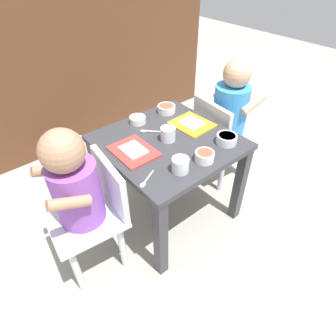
# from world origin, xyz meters

# --- Properties ---
(ground_plane) EXTENTS (7.00, 7.00, 0.00)m
(ground_plane) POSITION_xyz_m (0.00, 0.00, 0.00)
(ground_plane) COLOR #9E998E
(kitchen_cabinet_back) EXTENTS (2.15, 0.34, 0.99)m
(kitchen_cabinet_back) POSITION_xyz_m (0.00, 1.07, 0.50)
(kitchen_cabinet_back) COLOR #56331E
(kitchen_cabinet_back) RESTS_ON ground
(dining_table) EXTENTS (0.56, 0.56, 0.46)m
(dining_table) POSITION_xyz_m (0.00, 0.00, 0.38)
(dining_table) COLOR #333338
(dining_table) RESTS_ON ground
(seated_child_left) EXTENTS (0.31, 0.31, 0.70)m
(seated_child_left) POSITION_xyz_m (-0.44, -0.01, 0.44)
(seated_child_left) COLOR silver
(seated_child_left) RESTS_ON ground
(seated_child_right) EXTENTS (0.31, 0.31, 0.71)m
(seated_child_right) POSITION_xyz_m (0.44, 0.02, 0.44)
(seated_child_right) COLOR silver
(seated_child_right) RESTS_ON ground
(dog) EXTENTS (0.39, 0.37, 0.31)m
(dog) POSITION_xyz_m (-0.17, 0.51, 0.20)
(dog) COLOR beige
(dog) RESTS_ON ground
(food_tray_left) EXTENTS (0.15, 0.20, 0.02)m
(food_tray_left) POSITION_xyz_m (-0.17, 0.02, 0.47)
(food_tray_left) COLOR red
(food_tray_left) RESTS_ON dining_table
(food_tray_right) EXTENTS (0.17, 0.19, 0.02)m
(food_tray_right) POSITION_xyz_m (0.17, 0.02, 0.47)
(food_tray_right) COLOR gold
(food_tray_right) RESTS_ON dining_table
(water_cup_left) EXTENTS (0.07, 0.07, 0.06)m
(water_cup_left) POSITION_xyz_m (0.00, -0.00, 0.49)
(water_cup_left) COLOR white
(water_cup_left) RESTS_ON dining_table
(water_cup_right) EXTENTS (0.07, 0.07, 0.06)m
(water_cup_right) POSITION_xyz_m (-0.10, -0.19, 0.49)
(water_cup_right) COLOR white
(water_cup_right) RESTS_ON dining_table
(cereal_bowl_right_side) EXTENTS (0.08, 0.08, 0.03)m
(cereal_bowl_right_side) POSITION_xyz_m (-0.02, 0.21, 0.48)
(cereal_bowl_right_side) COLOR white
(cereal_bowl_right_side) RESTS_ON dining_table
(veggie_bowl_far) EXTENTS (0.08, 0.08, 0.04)m
(veggie_bowl_far) POSITION_xyz_m (0.02, -0.21, 0.49)
(veggie_bowl_far) COLOR white
(veggie_bowl_far) RESTS_ON dining_table
(cereal_bowl_left_side) EXTENTS (0.09, 0.09, 0.04)m
(cereal_bowl_left_side) POSITION_xyz_m (0.18, -0.18, 0.48)
(cereal_bowl_left_side) COLOR white
(cereal_bowl_left_side) RESTS_ON dining_table
(veggie_bowl_near) EXTENTS (0.09, 0.09, 0.04)m
(veggie_bowl_near) POSITION_xyz_m (0.16, 0.20, 0.48)
(veggie_bowl_near) COLOR white
(veggie_bowl_near) RESTS_ON dining_table
(spoon_by_left_tray) EXTENTS (0.08, 0.08, 0.01)m
(spoon_by_left_tray) POSITION_xyz_m (-0.03, 0.11, 0.47)
(spoon_by_left_tray) COLOR silver
(spoon_by_left_tray) RESTS_ON dining_table
(spoon_by_right_tray) EXTENTS (0.09, 0.06, 0.01)m
(spoon_by_right_tray) POSITION_xyz_m (-0.24, -0.16, 0.47)
(spoon_by_right_tray) COLOR silver
(spoon_by_right_tray) RESTS_ON dining_table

